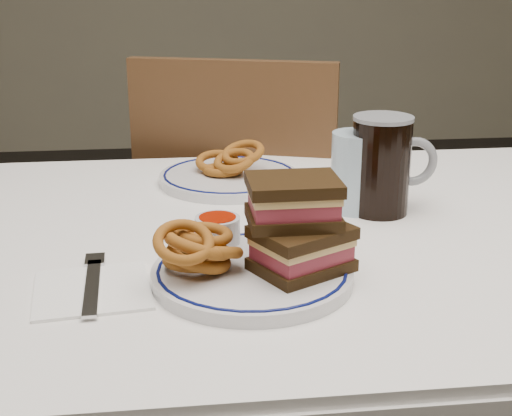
{
  "coord_description": "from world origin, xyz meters",
  "views": [
    {
      "loc": [
        -0.16,
        -0.98,
        1.13
      ],
      "look_at": [
        -0.06,
        -0.16,
        0.84
      ],
      "focal_mm": 50.0,
      "sensor_mm": 36.0,
      "label": 1
    }
  ],
  "objects": [
    {
      "name": "dining_table",
      "position": [
        0.0,
        0.0,
        0.64
      ],
      "size": [
        1.27,
        0.87,
        0.75
      ],
      "color": "white",
      "rests_on": "floor"
    },
    {
      "name": "chair_far",
      "position": [
        0.0,
        0.58,
        0.51
      ],
      "size": [
        0.55,
        0.55,
        0.94
      ],
      "color": "#412B14",
      "rests_on": "floor"
    },
    {
      "name": "main_plate",
      "position": [
        -0.07,
        -0.17,
        0.76
      ],
      "size": [
        0.25,
        0.25,
        0.02
      ],
      "color": "silver",
      "rests_on": "dining_table"
    },
    {
      "name": "reuben_sandwich",
      "position": [
        -0.01,
        -0.18,
        0.82
      ],
      "size": [
        0.14,
        0.13,
        0.11
      ],
      "color": "black",
      "rests_on": "main_plate"
    },
    {
      "name": "onion_rings_main",
      "position": [
        -0.13,
        -0.17,
        0.8
      ],
      "size": [
        0.11,
        0.11,
        0.08
      ],
      "color": "brown",
      "rests_on": "main_plate"
    },
    {
      "name": "ketchup_ramekin",
      "position": [
        -0.1,
        -0.08,
        0.79
      ],
      "size": [
        0.06,
        0.06,
        0.04
      ],
      "color": "silver",
      "rests_on": "main_plate"
    },
    {
      "name": "beer_mug",
      "position": [
        0.16,
        0.06,
        0.83
      ],
      "size": [
        0.14,
        0.09,
        0.15
      ],
      "color": "black",
      "rests_on": "dining_table"
    },
    {
      "name": "water_glass",
      "position": [
        0.13,
        0.07,
        0.81
      ],
      "size": [
        0.08,
        0.08,
        0.13
      ],
      "primitive_type": "cylinder",
      "color": "#AAC7DB",
      "rests_on": "dining_table"
    },
    {
      "name": "far_plate",
      "position": [
        -0.06,
        0.25,
        0.76
      ],
      "size": [
        0.25,
        0.25,
        0.02
      ],
      "color": "silver",
      "rests_on": "dining_table"
    },
    {
      "name": "onion_rings_far",
      "position": [
        -0.06,
        0.25,
        0.79
      ],
      "size": [
        0.13,
        0.11,
        0.06
      ],
      "color": "brown",
      "rests_on": "far_plate"
    },
    {
      "name": "napkin_fork",
      "position": [
        -0.26,
        -0.18,
        0.75
      ],
      "size": [
        0.15,
        0.18,
        0.01
      ],
      "color": "white",
      "rests_on": "dining_table"
    }
  ]
}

